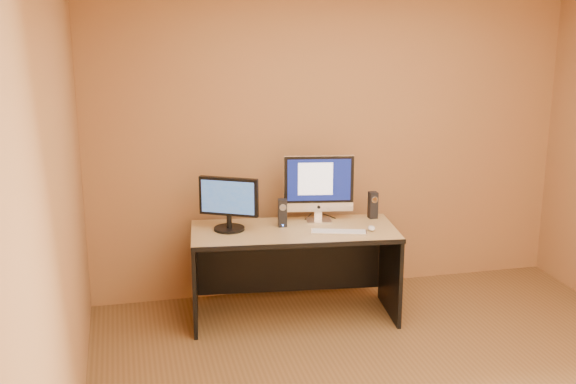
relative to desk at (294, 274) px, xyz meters
name	(u,v)px	position (x,y,z in m)	size (l,w,h in m)	color
walls	(434,200)	(0.46, -1.44, 0.94)	(4.00, 4.00, 2.60)	olive
desk	(294,274)	(0.00, 0.00, 0.00)	(1.54, 0.68, 0.71)	tan
imac	(319,188)	(0.24, 0.18, 0.62)	(0.55, 0.20, 0.53)	silver
second_monitor	(229,204)	(-0.48, 0.11, 0.56)	(0.46, 0.23, 0.41)	black
speaker_left	(282,213)	(-0.07, 0.11, 0.46)	(0.07, 0.07, 0.21)	black
speaker_right	(373,205)	(0.68, 0.16, 0.46)	(0.07, 0.07, 0.21)	black
keyboard	(339,232)	(0.30, -0.15, 0.37)	(0.41, 0.11, 0.02)	silver
mouse	(372,228)	(0.56, -0.15, 0.37)	(0.06, 0.10, 0.03)	white
cable_a	(327,215)	(0.34, 0.30, 0.36)	(0.01, 0.01, 0.21)	black
cable_b	(308,216)	(0.19, 0.30, 0.36)	(0.01, 0.01, 0.17)	black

